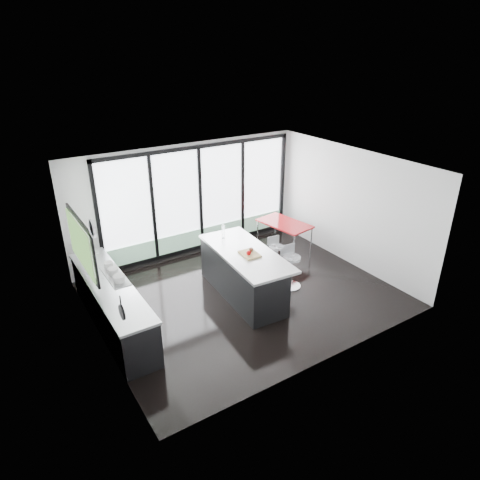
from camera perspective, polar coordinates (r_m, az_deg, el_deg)
floor at (r=9.27m, az=0.48°, el=-7.27°), size 6.00×5.00×0.00m
ceiling at (r=8.13m, az=0.55°, el=9.69°), size 6.00×5.00×0.00m
wall_back at (r=10.76m, az=-5.48°, el=4.88°), size 6.00×0.09×2.80m
wall_front at (r=6.89m, az=12.03°, el=-6.56°), size 6.00×0.00×2.80m
wall_left at (r=7.73m, az=-19.45°, el=-2.47°), size 0.26×5.00×2.80m
wall_right at (r=10.43m, az=14.50°, el=4.28°), size 0.00×5.00×2.80m
counter_cabinets at (r=8.43m, az=-16.63°, el=-8.30°), size 0.69×3.24×1.36m
island at (r=9.01m, az=0.30°, el=-4.47°), size 1.22×2.54×1.31m
bar_stool_near at (r=9.43m, az=6.78°, el=-4.23°), size 0.50×0.50×0.74m
bar_stool_far at (r=10.08m, az=4.78°, el=-2.43°), size 0.45×0.45×0.64m
red_table at (r=11.15m, az=5.88°, el=0.57°), size 1.00×1.48×0.73m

